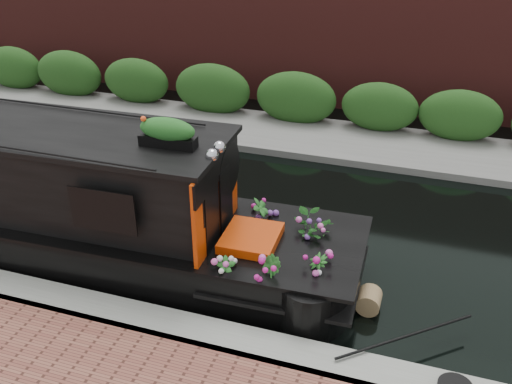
% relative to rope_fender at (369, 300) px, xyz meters
% --- Properties ---
extents(ground, '(80.00, 80.00, 0.00)m').
position_rel_rope_fender_xyz_m(ground, '(-3.12, 1.83, -0.18)').
color(ground, black).
rests_on(ground, ground).
extents(near_bank_coping, '(40.00, 0.60, 0.50)m').
position_rel_rope_fender_xyz_m(near_bank_coping, '(-3.12, -1.47, -0.18)').
color(near_bank_coping, gray).
rests_on(near_bank_coping, ground).
extents(far_bank_path, '(40.00, 2.40, 0.34)m').
position_rel_rope_fender_xyz_m(far_bank_path, '(-3.12, 6.03, -0.18)').
color(far_bank_path, slate).
rests_on(far_bank_path, ground).
extents(far_hedge, '(40.00, 1.10, 2.80)m').
position_rel_rope_fender_xyz_m(far_hedge, '(-3.12, 6.93, -0.18)').
color(far_hedge, '#1F4717').
rests_on(far_hedge, ground).
extents(far_brick_wall, '(40.00, 1.00, 8.00)m').
position_rel_rope_fender_xyz_m(far_brick_wall, '(-3.12, 9.03, -0.18)').
color(far_brick_wall, '#511D1B').
rests_on(far_brick_wall, ground).
extents(rope_fender, '(0.36, 0.38, 0.36)m').
position_rel_rope_fender_xyz_m(rope_fender, '(0.00, 0.00, 0.00)').
color(rope_fender, olive).
rests_on(rope_fender, ground).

